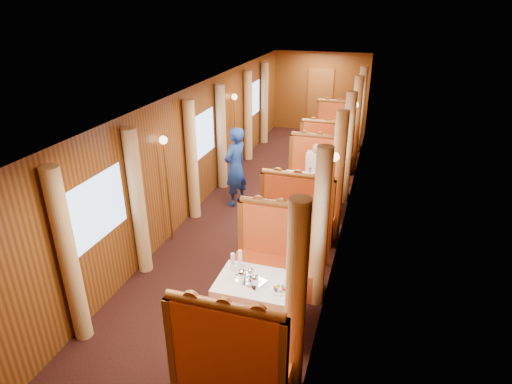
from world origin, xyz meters
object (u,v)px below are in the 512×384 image
at_px(banquette_near_fwd, 231,360).
at_px(banquette_mid_fwd, 298,216).
at_px(banquette_near_aft, 277,260).
at_px(teapot_left, 242,278).
at_px(banquette_far_aft, 336,132).
at_px(teapot_right, 255,282).
at_px(banquette_far_fwd, 326,154).
at_px(table_mid, 308,196).
at_px(fruit_plate, 279,289).
at_px(rose_vase_far, 334,125).
at_px(tea_tray, 251,281).
at_px(steward, 235,167).
at_px(table_far, 331,144).
at_px(passenger, 315,166).
at_px(banquette_mid_aft, 316,175).
at_px(teapot_back, 251,275).
at_px(table_near, 258,305).
at_px(rose_vase_mid, 310,171).

bearing_deg(banquette_near_fwd, banquette_mid_fwd, 90.00).
bearing_deg(banquette_near_aft, banquette_mid_fwd, 90.00).
height_order(banquette_near_aft, teapot_left, banquette_near_aft).
xyz_separation_m(banquette_far_aft, teapot_right, (-0.01, -8.12, 0.39)).
xyz_separation_m(banquette_near_fwd, teapot_right, (-0.01, 0.91, 0.39)).
bearing_deg(banquette_far_fwd, teapot_right, -90.08).
height_order(table_mid, fruit_plate, fruit_plate).
bearing_deg(banquette_far_fwd, rose_vase_far, 87.99).
distance_m(tea_tray, fruit_plate, 0.40).
xyz_separation_m(banquette_near_fwd, tea_tray, (-0.09, 0.99, 0.33)).
relative_size(teapot_left, steward, 0.11).
bearing_deg(rose_vase_far, table_far, 139.42).
bearing_deg(table_far, passenger, -90.00).
xyz_separation_m(banquette_mid_fwd, table_far, (0.00, 4.51, -0.05)).
bearing_deg(banquette_near_fwd, banquette_mid_aft, 90.00).
bearing_deg(teapot_right, steward, 105.25).
relative_size(teapot_right, teapot_back, 1.07).
bearing_deg(table_mid, table_near, -90.00).
bearing_deg(tea_tray, teapot_back, 106.34).
xyz_separation_m(rose_vase_far, steward, (-1.56, -3.49, -0.09)).
height_order(banquette_far_aft, rose_vase_mid, banquette_far_aft).
relative_size(teapot_right, rose_vase_far, 0.44).
xyz_separation_m(table_far, rose_vase_far, (0.03, -0.03, 0.55)).
xyz_separation_m(banquette_mid_fwd, tea_tray, (-0.09, -2.51, 0.33)).
relative_size(teapot_right, steward, 0.09).
bearing_deg(table_far, banquette_mid_aft, -90.00).
relative_size(tea_tray, rose_vase_mid, 0.94).
bearing_deg(banquette_mid_fwd, banquette_mid_aft, 90.00).
xyz_separation_m(table_near, banquette_far_aft, (0.00, 8.01, 0.05)).
height_order(table_near, banquette_far_fwd, banquette_far_fwd).
relative_size(rose_vase_mid, steward, 0.22).
height_order(banquette_far_fwd, teapot_right, banquette_far_fwd).
distance_m(banquette_far_aft, steward, 4.80).
relative_size(banquette_near_aft, fruit_plate, 5.81).
distance_m(banquette_far_fwd, rose_vase_mid, 2.56).
bearing_deg(steward, banquette_far_fwd, 168.53).
height_order(rose_vase_mid, steward, steward).
distance_m(table_near, steward, 3.83).
bearing_deg(teapot_right, table_near, 77.89).
relative_size(banquette_near_aft, teapot_back, 9.07).
xyz_separation_m(teapot_back, steward, (-1.42, 3.46, 0.03)).
bearing_deg(banquette_near_fwd, teapot_right, 90.53).
xyz_separation_m(banquette_near_aft, banquette_mid_aft, (0.00, 3.50, 0.00)).
distance_m(teapot_right, rose_vase_mid, 3.58).
xyz_separation_m(tea_tray, rose_vase_far, (0.13, 6.99, 0.17)).
height_order(teapot_right, teapot_back, teapot_right).
relative_size(banquette_far_aft, tea_tray, 3.94).
relative_size(table_near, banquette_far_fwd, 0.78).
distance_m(banquette_near_fwd, passenger, 5.31).
height_order(rose_vase_far, steward, steward).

